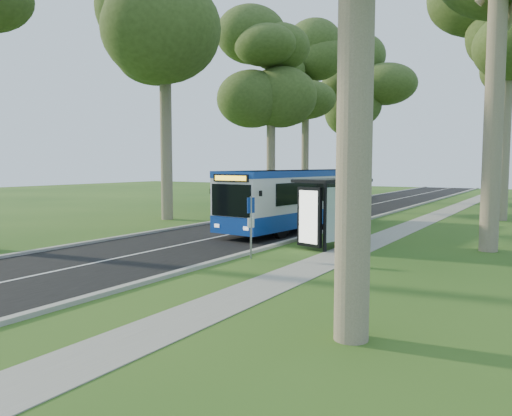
% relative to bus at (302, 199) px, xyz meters
% --- Properties ---
extents(ground, '(120.00, 120.00, 0.00)m').
position_rel_bus_xyz_m(ground, '(1.59, -8.26, -1.57)').
color(ground, '#264E18').
rests_on(ground, ground).
extents(road, '(7.00, 100.00, 0.02)m').
position_rel_bus_xyz_m(road, '(-1.91, 1.74, -1.56)').
color(road, black).
rests_on(road, ground).
extents(kerb_east, '(0.25, 100.00, 0.12)m').
position_rel_bus_xyz_m(kerb_east, '(1.59, 1.74, -1.51)').
color(kerb_east, '#9E9B93').
rests_on(kerb_east, ground).
extents(kerb_west, '(0.25, 100.00, 0.12)m').
position_rel_bus_xyz_m(kerb_west, '(-5.41, 1.74, -1.51)').
color(kerb_west, '#9E9B93').
rests_on(kerb_west, ground).
extents(centre_line, '(0.12, 100.00, 0.00)m').
position_rel_bus_xyz_m(centre_line, '(-1.91, 1.74, -1.55)').
color(centre_line, white).
rests_on(centre_line, road).
extents(footpath, '(1.50, 100.00, 0.02)m').
position_rel_bus_xyz_m(footpath, '(4.59, 1.74, -1.56)').
color(footpath, gray).
rests_on(footpath, ground).
extents(bus, '(3.47, 11.61, 3.03)m').
position_rel_bus_xyz_m(bus, '(0.00, 0.00, 0.00)').
color(bus, silver).
rests_on(bus, ground).
extents(bus_stop_sign, '(0.15, 0.30, 2.20)m').
position_rel_bus_xyz_m(bus_stop_sign, '(2.13, -8.33, -0.18)').
color(bus_stop_sign, gray).
rests_on(bus_stop_sign, ground).
extents(bus_shelter, '(2.42, 3.50, 2.74)m').
position_rel_bus_xyz_m(bus_shelter, '(3.65, -4.75, 0.37)').
color(bus_shelter, black).
rests_on(bus_shelter, ground).
extents(litter_bin, '(0.56, 0.56, 0.98)m').
position_rel_bus_xyz_m(litter_bin, '(2.19, -3.64, -1.07)').
color(litter_bin, black).
rests_on(litter_bin, ground).
extents(car_white, '(2.26, 4.41, 1.43)m').
position_rel_bus_xyz_m(car_white, '(-7.03, 19.04, -0.85)').
color(car_white, silver).
rests_on(car_white, ground).
extents(car_silver, '(1.74, 4.78, 1.57)m').
position_rel_bus_xyz_m(car_silver, '(-7.95, 22.69, -0.79)').
color(car_silver, '#9A9CA1').
rests_on(car_silver, ground).
extents(tree_west_b, '(5.20, 5.20, 16.06)m').
position_rel_bus_xyz_m(tree_west_b, '(-8.91, -0.26, 10.32)').
color(tree_west_b, '#7A6B56').
rests_on(tree_west_b, ground).
extents(tree_west_c, '(5.20, 5.20, 14.11)m').
position_rel_bus_xyz_m(tree_west_c, '(-7.41, 9.74, 8.89)').
color(tree_west_c, '#7A6B56').
rests_on(tree_west_c, ground).
extents(tree_west_d, '(5.20, 5.20, 15.79)m').
position_rel_bus_xyz_m(tree_west_d, '(-9.41, 19.74, 10.12)').
color(tree_west_d, '#7A6B56').
rests_on(tree_west_d, ground).
extents(tree_west_e, '(5.20, 5.20, 15.42)m').
position_rel_bus_xyz_m(tree_west_e, '(-6.91, 29.74, 9.85)').
color(tree_west_e, '#7A6B56').
rests_on(tree_west_e, ground).
extents(tree_east_c, '(5.20, 5.20, 15.99)m').
position_rel_bus_xyz_m(tree_east_c, '(8.39, 9.74, 10.27)').
color(tree_east_c, '#7A6B56').
rests_on(tree_east_c, ground).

